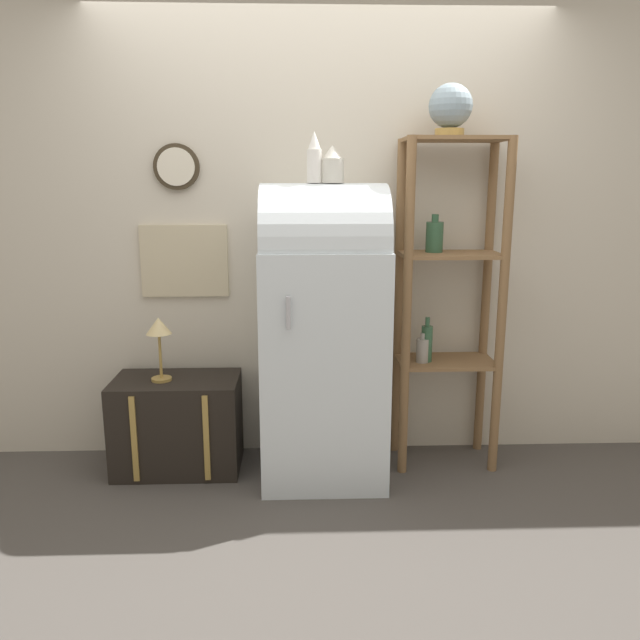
{
  "coord_description": "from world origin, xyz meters",
  "views": [
    {
      "loc": [
        -0.13,
        -3.0,
        1.59
      ],
      "look_at": [
        -0.02,
        0.23,
        0.87
      ],
      "focal_mm": 35.0,
      "sensor_mm": 36.0,
      "label": 1
    }
  ],
  "objects_px": {
    "refrigerator": "(323,327)",
    "desk_lamp": "(159,332)",
    "suitcase_trunk": "(178,424)",
    "globe": "(450,108)",
    "vase_center": "(332,166)",
    "vase_left": "(314,159)"
  },
  "relations": [
    {
      "from": "refrigerator",
      "to": "desk_lamp",
      "type": "relative_size",
      "value": 4.49
    },
    {
      "from": "suitcase_trunk",
      "to": "desk_lamp",
      "type": "height_order",
      "value": "desk_lamp"
    },
    {
      "from": "refrigerator",
      "to": "globe",
      "type": "bearing_deg",
      "value": 8.55
    },
    {
      "from": "desk_lamp",
      "to": "vase_center",
      "type": "bearing_deg",
      "value": -2.96
    },
    {
      "from": "vase_center",
      "to": "desk_lamp",
      "type": "height_order",
      "value": "vase_center"
    },
    {
      "from": "vase_center",
      "to": "refrigerator",
      "type": "bearing_deg",
      "value": -174.75
    },
    {
      "from": "refrigerator",
      "to": "vase_center",
      "type": "relative_size",
      "value": 8.55
    },
    {
      "from": "globe",
      "to": "vase_center",
      "type": "height_order",
      "value": "globe"
    },
    {
      "from": "refrigerator",
      "to": "suitcase_trunk",
      "type": "xyz_separation_m",
      "value": [
        -0.81,
        0.07,
        -0.57
      ]
    },
    {
      "from": "desk_lamp",
      "to": "refrigerator",
      "type": "bearing_deg",
      "value": -3.38
    },
    {
      "from": "vase_left",
      "to": "desk_lamp",
      "type": "bearing_deg",
      "value": 175.96
    },
    {
      "from": "suitcase_trunk",
      "to": "vase_center",
      "type": "bearing_deg",
      "value": -4.71
    },
    {
      "from": "refrigerator",
      "to": "vase_left",
      "type": "xyz_separation_m",
      "value": [
        -0.05,
        -0.01,
        0.87
      ]
    },
    {
      "from": "vase_center",
      "to": "desk_lamp",
      "type": "bearing_deg",
      "value": 177.04
    },
    {
      "from": "suitcase_trunk",
      "to": "globe",
      "type": "xyz_separation_m",
      "value": [
        1.47,
        0.02,
        1.69
      ]
    },
    {
      "from": "globe",
      "to": "vase_left",
      "type": "height_order",
      "value": "globe"
    },
    {
      "from": "globe",
      "to": "vase_center",
      "type": "relative_size",
      "value": 1.43
    },
    {
      "from": "globe",
      "to": "vase_center",
      "type": "xyz_separation_m",
      "value": [
        -0.61,
        -0.09,
        -0.29
      ]
    },
    {
      "from": "refrigerator",
      "to": "vase_left",
      "type": "height_order",
      "value": "vase_left"
    },
    {
      "from": "refrigerator",
      "to": "vase_center",
      "type": "distance_m",
      "value": 0.84
    },
    {
      "from": "refrigerator",
      "to": "vase_center",
      "type": "xyz_separation_m",
      "value": [
        0.05,
        0.0,
        0.84
      ]
    },
    {
      "from": "suitcase_trunk",
      "to": "globe",
      "type": "relative_size",
      "value": 2.61
    }
  ]
}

